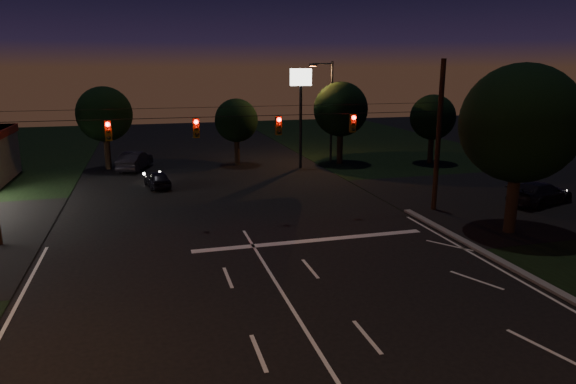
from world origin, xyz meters
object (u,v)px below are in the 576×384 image
object	(u,v)px
utility_pole_right	(433,210)
car_oncoming_b	(135,161)
car_cross	(540,193)
tree_right_near	(518,125)
car_oncoming_a	(158,179)

from	to	relation	value
utility_pole_right	car_oncoming_b	size ratio (longest dim) A/B	1.88
utility_pole_right	car_cross	distance (m)	7.23
tree_right_near	car_oncoming_b	world-z (taller)	tree_right_near
utility_pole_right	car_oncoming_a	bearing A→B (deg)	146.56
utility_pole_right	tree_right_near	xyz separation A→B (m)	(1.53, -4.83, 5.68)
utility_pole_right	car_cross	world-z (taller)	utility_pole_right
tree_right_near	car_cross	world-z (taller)	tree_right_near
car_cross	car_oncoming_b	bearing A→B (deg)	35.16
car_oncoming_a	car_oncoming_b	xyz separation A→B (m)	(-1.66, 7.39, 0.18)
car_oncoming_a	utility_pole_right	bearing A→B (deg)	136.34
utility_pole_right	tree_right_near	world-z (taller)	tree_right_near
utility_pole_right	car_oncoming_a	size ratio (longest dim) A/B	2.51
tree_right_near	car_oncoming_a	xyz separation A→B (m)	(-17.65, 15.48, -5.07)
car_cross	tree_right_near	bearing A→B (deg)	108.64
tree_right_near	car_oncoming_a	distance (m)	24.02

